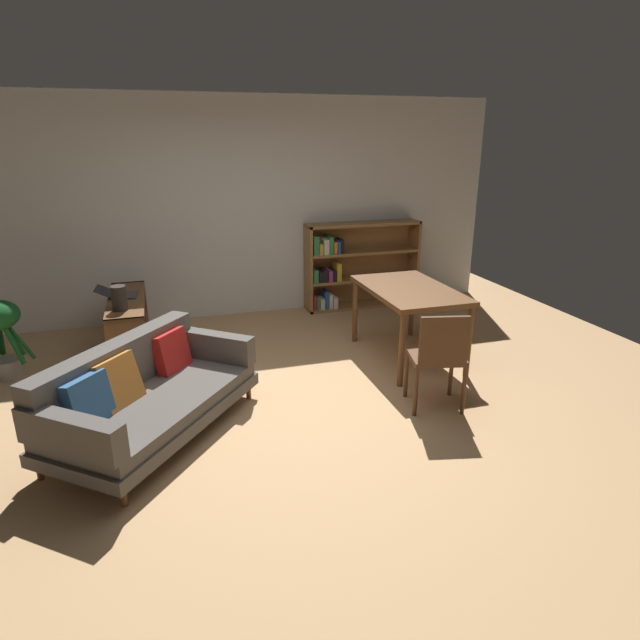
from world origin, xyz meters
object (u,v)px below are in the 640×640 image
(dining_chair_near, at_px, (439,354))
(potted_floor_plant, at_px, (0,328))
(desk_speaker, at_px, (119,298))
(fabric_couch, at_px, (144,393))
(dining_table, at_px, (409,295))
(open_laptop, at_px, (119,294))
(media_console, at_px, (129,327))
(bookshelf, at_px, (353,266))

(dining_chair_near, bearing_deg, potted_floor_plant, 153.77)
(potted_floor_plant, bearing_deg, dining_chair_near, -26.23)
(desk_speaker, bearing_deg, fabric_couch, -81.79)
(potted_floor_plant, distance_m, dining_table, 3.96)
(open_laptop, xyz_separation_m, dining_table, (2.84, -1.06, 0.04))
(media_console, relative_size, potted_floor_plant, 1.79)
(open_laptop, distance_m, dining_chair_near, 3.37)
(fabric_couch, xyz_separation_m, dining_chair_near, (2.35, -0.33, 0.16))
(open_laptop, bearing_deg, potted_floor_plant, -161.07)
(dining_table, distance_m, bookshelf, 1.88)
(potted_floor_plant, height_order, dining_table, potted_floor_plant)
(open_laptop, height_order, desk_speaker, desk_speaker)
(desk_speaker, bearing_deg, media_console, 84.79)
(fabric_couch, bearing_deg, dining_table, 16.32)
(open_laptop, distance_m, potted_floor_plant, 1.13)
(dining_chair_near, relative_size, bookshelf, 0.56)
(dining_table, bearing_deg, potted_floor_plant, 169.85)
(desk_speaker, bearing_deg, bookshelf, 24.39)
(desk_speaker, xyz_separation_m, dining_table, (2.80, -0.56, -0.06))
(open_laptop, relative_size, potted_floor_plant, 0.55)
(media_console, bearing_deg, bookshelf, 17.74)
(fabric_couch, distance_m, media_console, 1.73)
(fabric_couch, height_order, dining_table, dining_table)
(open_laptop, distance_m, dining_table, 3.03)
(fabric_couch, bearing_deg, dining_chair_near, -8.05)
(desk_speaker, relative_size, potted_floor_plant, 0.31)
(media_console, xyz_separation_m, desk_speaker, (-0.04, -0.40, 0.43))
(potted_floor_plant, height_order, bookshelf, bookshelf)
(open_laptop, bearing_deg, dining_chair_near, -39.91)
(media_console, bearing_deg, dining_table, -19.15)
(potted_floor_plant, bearing_deg, bookshelf, 16.43)
(media_console, height_order, open_laptop, open_laptop)
(potted_floor_plant, xyz_separation_m, dining_table, (3.90, -0.70, 0.18))
(potted_floor_plant, bearing_deg, open_laptop, 18.93)
(dining_table, distance_m, dining_chair_near, 1.14)
(potted_floor_plant, relative_size, bookshelf, 0.51)
(dining_table, xyz_separation_m, dining_chair_near, (-0.26, -1.10, -0.18))
(fabric_couch, relative_size, desk_speaker, 7.84)
(dining_chair_near, bearing_deg, open_laptop, 140.09)
(fabric_couch, distance_m, dining_table, 2.74)
(media_console, distance_m, potted_floor_plant, 1.18)
(open_laptop, xyz_separation_m, potted_floor_plant, (-1.06, -0.36, -0.14))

